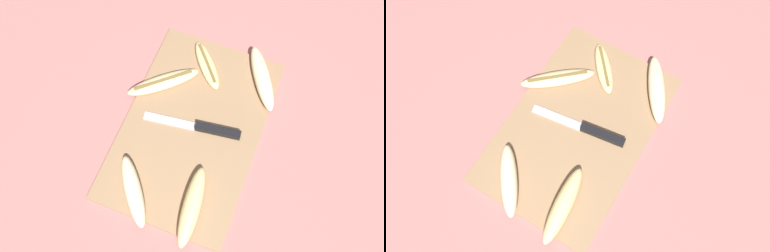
{
  "view_description": "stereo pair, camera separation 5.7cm",
  "coord_description": "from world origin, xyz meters",
  "views": [
    {
      "loc": [
        -0.31,
        -0.12,
        0.89
      ],
      "look_at": [
        0.0,
        0.0,
        0.02
      ],
      "focal_mm": 35.0,
      "sensor_mm": 36.0,
      "label": 1
    },
    {
      "loc": [
        -0.29,
        -0.17,
        0.89
      ],
      "look_at": [
        0.0,
        0.0,
        0.02
      ],
      "focal_mm": 35.0,
      "sensor_mm": 36.0,
      "label": 2
    }
  ],
  "objects": [
    {
      "name": "ground_plane",
      "position": [
        0.0,
        0.0,
        0.0
      ],
      "size": [
        4.0,
        4.0,
        0.0
      ],
      "primitive_type": "plane",
      "color": "#B76B66"
    },
    {
      "name": "cutting_board",
      "position": [
        0.0,
        0.0,
        0.01
      ],
      "size": [
        0.51,
        0.34,
        0.01
      ],
      "color": "#997551",
      "rests_on": "ground_plane"
    },
    {
      "name": "knife",
      "position": [
        0.01,
        -0.04,
        0.02
      ],
      "size": [
        0.06,
        0.25,
        0.02
      ],
      "rotation": [
        0.0,
        0.0,
        0.14
      ],
      "color": "black",
      "rests_on": "cutting_board"
    },
    {
      "name": "banana_spotted_left",
      "position": [
        0.18,
        0.03,
        0.02
      ],
      "size": [
        0.14,
        0.13,
        0.02
      ],
      "rotation": [
        0.0,
        0.0,
        2.27
      ],
      "color": "#DBC684",
      "rests_on": "cutting_board"
    },
    {
      "name": "banana_cream_curved",
      "position": [
        0.19,
        -0.12,
        0.03
      ],
      "size": [
        0.19,
        0.13,
        0.03
      ],
      "rotation": [
        0.0,
        0.0,
        2.1
      ],
      "color": "beige",
      "rests_on": "cutting_board"
    },
    {
      "name": "banana_golden_short",
      "position": [
        -0.19,
        -0.07,
        0.03
      ],
      "size": [
        0.19,
        0.06,
        0.04
      ],
      "rotation": [
        0.0,
        0.0,
        1.68
      ],
      "color": "#EDD689",
      "rests_on": "cutting_board"
    },
    {
      "name": "banana_mellow_near",
      "position": [
        0.09,
        0.11,
        0.02
      ],
      "size": [
        0.16,
        0.18,
        0.02
      ],
      "rotation": [
        0.0,
        0.0,
        3.86
      ],
      "color": "beige",
      "rests_on": "cutting_board"
    },
    {
      "name": "banana_pale_long",
      "position": [
        -0.2,
        0.07,
        0.03
      ],
      "size": [
        0.16,
        0.14,
        0.04
      ],
      "rotation": [
        0.0,
        0.0,
        5.37
      ],
      "color": "beige",
      "rests_on": "cutting_board"
    }
  ]
}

